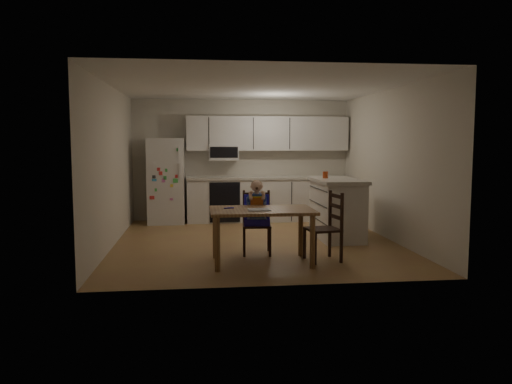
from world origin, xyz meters
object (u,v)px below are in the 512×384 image
Objects in this scene: kitchen_island at (337,208)px; chair_booster at (257,209)px; red_cup at (325,175)px; dining_table at (262,216)px; refrigerator at (166,181)px; chair_side at (329,222)px.

chair_booster is (-1.48, -0.98, 0.14)m from kitchen_island.
red_cup is at bearing 131.85° from kitchen_island.
red_cup is 2.26m from dining_table.
kitchen_island is at bearing -33.82° from refrigerator.
chair_side is (0.94, 0.06, -0.10)m from dining_table.
dining_table is (1.47, -3.58, -0.21)m from refrigerator.
refrigerator is at bearing 147.20° from red_cup.
red_cup is at bearing -32.80° from refrigerator.
dining_table is at bearing -85.64° from chair_booster.
kitchen_island is at bearing 47.07° from dining_table.
refrigerator is at bearing -154.53° from chair_side.
red_cup is 0.08× the size of dining_table.
kitchen_island is 1.27× the size of chair_booster.
red_cup is at bearing 45.94° from chair_booster.
kitchen_island is 1.63m from chair_side.
kitchen_island is 11.93× the size of red_cup.
dining_table is at bearing -67.70° from refrigerator.
kitchen_island is at bearing 38.26° from chair_booster.
refrigerator is 3.33m from red_cup.
refrigerator is 1.58× the size of chair_booster.
dining_table is at bearing -126.80° from red_cup.
red_cup is 1.83m from chair_side.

